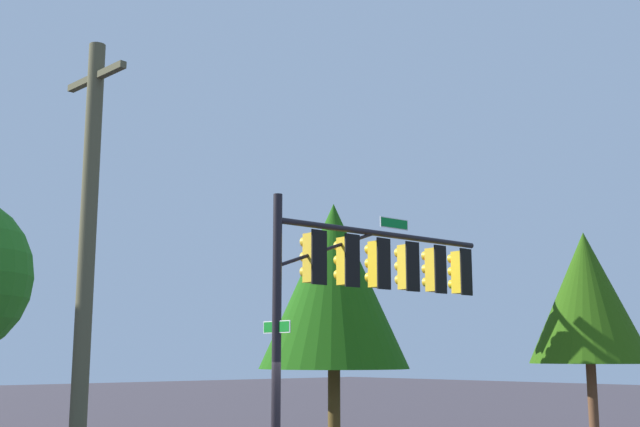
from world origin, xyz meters
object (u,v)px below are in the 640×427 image
object	(u,v)px
signal_pole_assembly	(373,275)
utility_pole	(86,264)
tree_far	(334,285)
tree_mid	(587,297)

from	to	relation	value
signal_pole_assembly	utility_pole	size ratio (longest dim) A/B	0.82
signal_pole_assembly	tree_far	xyz separation A→B (m)	(2.79, 4.39, 0.21)
tree_mid	tree_far	distance (m)	7.44
utility_pole	tree_far	world-z (taller)	utility_pole
signal_pole_assembly	tree_far	bearing A→B (deg)	57.58
signal_pole_assembly	tree_mid	size ratio (longest dim) A/B	1.16
signal_pole_assembly	utility_pole	xyz separation A→B (m)	(-7.56, -0.67, -0.36)
utility_pole	signal_pole_assembly	bearing A→B (deg)	5.08
tree_far	tree_mid	bearing A→B (deg)	-73.18
utility_pole	tree_far	size ratio (longest dim) A/B	1.12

